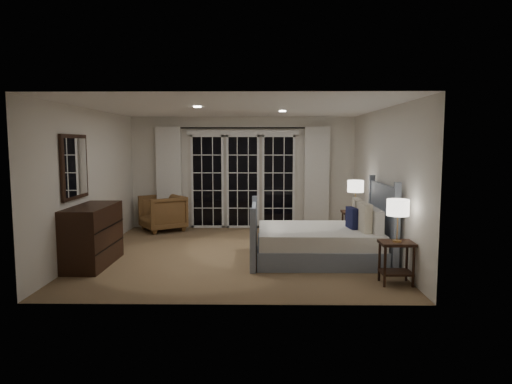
{
  "coord_description": "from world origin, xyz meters",
  "views": [
    {
      "loc": [
        0.44,
        -7.75,
        1.92
      ],
      "look_at": [
        0.33,
        0.3,
        1.05
      ],
      "focal_mm": 32.0,
      "sensor_mm": 36.0,
      "label": 1
    }
  ],
  "objects_px": {
    "armchair": "(163,213)",
    "lamp_right": "(356,187)",
    "nightstand_right": "(355,222)",
    "bed": "(322,241)",
    "lamp_left": "(398,208)",
    "dresser": "(92,236)",
    "nightstand_left": "(396,256)"
  },
  "relations": [
    {
      "from": "lamp_left",
      "to": "dresser",
      "type": "height_order",
      "value": "lamp_left"
    },
    {
      "from": "bed",
      "to": "dresser",
      "type": "height_order",
      "value": "bed"
    },
    {
      "from": "nightstand_left",
      "to": "lamp_right",
      "type": "xyz_separation_m",
      "value": [
        -0.07,
        2.48,
        0.72
      ]
    },
    {
      "from": "nightstand_left",
      "to": "dresser",
      "type": "xyz_separation_m",
      "value": [
        -4.49,
        0.91,
        0.09
      ]
    },
    {
      "from": "nightstand_left",
      "to": "armchair",
      "type": "distance_m",
      "value": 5.5
    },
    {
      "from": "nightstand_right",
      "to": "armchair",
      "type": "distance_m",
      "value": 4.15
    },
    {
      "from": "bed",
      "to": "nightstand_right",
      "type": "height_order",
      "value": "bed"
    },
    {
      "from": "nightstand_left",
      "to": "nightstand_right",
      "type": "height_order",
      "value": "nightstand_right"
    },
    {
      "from": "nightstand_left",
      "to": "nightstand_right",
      "type": "xyz_separation_m",
      "value": [
        -0.07,
        2.48,
        0.03
      ]
    },
    {
      "from": "nightstand_left",
      "to": "lamp_left",
      "type": "relative_size",
      "value": 1.02
    },
    {
      "from": "nightstand_left",
      "to": "lamp_right",
      "type": "relative_size",
      "value": 1.0
    },
    {
      "from": "nightstand_left",
      "to": "dresser",
      "type": "height_order",
      "value": "dresser"
    },
    {
      "from": "lamp_right",
      "to": "lamp_left",
      "type": "bearing_deg",
      "value": -88.47
    },
    {
      "from": "bed",
      "to": "nightstand_right",
      "type": "xyz_separation_m",
      "value": [
        0.78,
        1.21,
        0.09
      ]
    },
    {
      "from": "bed",
      "to": "lamp_left",
      "type": "relative_size",
      "value": 3.74
    },
    {
      "from": "nightstand_right",
      "to": "nightstand_left",
      "type": "bearing_deg",
      "value": -88.47
    },
    {
      "from": "lamp_right",
      "to": "armchair",
      "type": "bearing_deg",
      "value": 162.02
    },
    {
      "from": "nightstand_left",
      "to": "lamp_left",
      "type": "distance_m",
      "value": 0.66
    },
    {
      "from": "nightstand_left",
      "to": "nightstand_right",
      "type": "bearing_deg",
      "value": 91.53
    },
    {
      "from": "bed",
      "to": "nightstand_left",
      "type": "height_order",
      "value": "bed"
    },
    {
      "from": "bed",
      "to": "nightstand_right",
      "type": "relative_size",
      "value": 3.43
    },
    {
      "from": "lamp_right",
      "to": "nightstand_right",
      "type": "bearing_deg",
      "value": 26.57
    },
    {
      "from": "nightstand_right",
      "to": "armchair",
      "type": "bearing_deg",
      "value": 162.02
    },
    {
      "from": "bed",
      "to": "armchair",
      "type": "xyz_separation_m",
      "value": [
        -3.17,
        2.49,
        0.07
      ]
    },
    {
      "from": "bed",
      "to": "armchair",
      "type": "relative_size",
      "value": 2.51
    },
    {
      "from": "bed",
      "to": "armchair",
      "type": "height_order",
      "value": "bed"
    },
    {
      "from": "armchair",
      "to": "lamp_right",
      "type": "bearing_deg",
      "value": 38.71
    },
    {
      "from": "nightstand_left",
      "to": "armchair",
      "type": "height_order",
      "value": "armchair"
    },
    {
      "from": "lamp_right",
      "to": "dresser",
      "type": "bearing_deg",
      "value": -160.5
    },
    {
      "from": "lamp_left",
      "to": "dresser",
      "type": "xyz_separation_m",
      "value": [
        -4.49,
        0.91,
        -0.58
      ]
    },
    {
      "from": "dresser",
      "to": "lamp_right",
      "type": "bearing_deg",
      "value": 19.5
    },
    {
      "from": "nightstand_right",
      "to": "lamp_right",
      "type": "relative_size",
      "value": 1.07
    }
  ]
}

